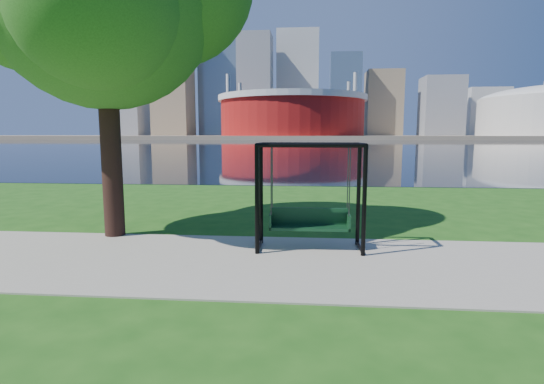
# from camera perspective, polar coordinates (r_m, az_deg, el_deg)

# --- Properties ---
(ground) EXTENTS (900.00, 900.00, 0.00)m
(ground) POSITION_cam_1_polar(r_m,az_deg,el_deg) (8.82, 1.06, -8.59)
(ground) COLOR #1E5114
(ground) RESTS_ON ground
(path) EXTENTS (120.00, 4.00, 0.03)m
(path) POSITION_cam_1_polar(r_m,az_deg,el_deg) (8.33, 0.81, -9.45)
(path) COLOR #9E937F
(path) RESTS_ON ground
(river) EXTENTS (900.00, 180.00, 0.02)m
(river) POSITION_cam_1_polar(r_m,az_deg,el_deg) (110.47, 4.90, 6.38)
(river) COLOR black
(river) RESTS_ON ground
(far_bank) EXTENTS (900.00, 228.00, 2.00)m
(far_bank) POSITION_cam_1_polar(r_m,az_deg,el_deg) (314.44, 5.11, 7.39)
(far_bank) COLOR #937F60
(far_bank) RESTS_ON ground
(stadium) EXTENTS (83.00, 83.00, 32.00)m
(stadium) POSITION_cam_1_polar(r_m,az_deg,el_deg) (243.95, 2.73, 10.44)
(stadium) COLOR maroon
(stadium) RESTS_ON far_bank
(skyline) EXTENTS (392.00, 66.00, 96.50)m
(skyline) POSITION_cam_1_polar(r_m,az_deg,el_deg) (329.57, 4.43, 13.49)
(skyline) COLOR gray
(skyline) RESTS_ON far_bank
(swing) EXTENTS (2.28, 1.02, 2.31)m
(swing) POSITION_cam_1_polar(r_m,az_deg,el_deg) (9.07, 5.10, -0.93)
(swing) COLOR black
(swing) RESTS_ON ground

